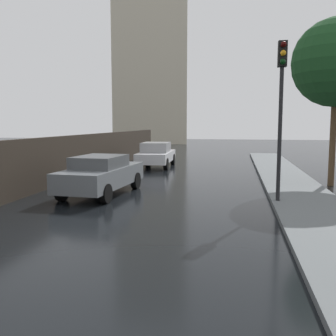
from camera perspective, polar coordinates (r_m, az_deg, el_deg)
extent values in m
cube|color=slate|center=(13.87, -9.82, -1.23)|extent=(2.01, 4.47, 0.66)
cube|color=#494D50|center=(13.68, -10.11, 0.93)|extent=(1.62, 2.10, 0.42)
cylinder|color=black|center=(12.32, -9.26, -3.77)|extent=(0.27, 0.64, 0.63)
cylinder|color=black|center=(13.01, -15.50, -3.37)|extent=(0.27, 0.64, 0.63)
cylinder|color=black|center=(14.95, -4.83, -1.87)|extent=(0.27, 0.64, 0.63)
cylinder|color=black|center=(15.53, -10.21, -1.63)|extent=(0.27, 0.64, 0.63)
cube|color=silver|center=(22.34, -1.74, 1.72)|extent=(1.84, 4.44, 0.56)
cube|color=gray|center=(22.17, -1.81, 3.11)|extent=(1.56, 2.04, 0.55)
cylinder|color=black|center=(20.82, -0.31, 0.59)|extent=(0.24, 0.65, 0.65)
cylinder|color=black|center=(21.11, -4.50, 0.65)|extent=(0.24, 0.65, 0.65)
cylinder|color=black|center=(23.67, 0.72, 1.32)|extent=(0.24, 0.65, 0.65)
cylinder|color=black|center=(23.92, -2.99, 1.37)|extent=(0.24, 0.65, 0.65)
cylinder|color=black|center=(12.22, 16.27, 4.73)|extent=(0.12, 0.12, 4.06)
cube|color=black|center=(12.39, 16.64, 15.92)|extent=(0.26, 0.26, 0.75)
sphere|color=#360503|center=(12.26, 16.78, 17.20)|extent=(0.17, 0.17, 0.17)
sphere|color=orange|center=(12.22, 16.74, 16.05)|extent=(0.17, 0.17, 0.17)
sphere|color=black|center=(12.18, 16.70, 14.89)|extent=(0.17, 0.17, 0.17)
cylinder|color=#4C3823|center=(16.85, 23.27, 3.80)|extent=(0.25, 0.25, 3.69)
cube|color=beige|center=(50.76, -2.53, 17.21)|extent=(9.88, 8.13, 23.65)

